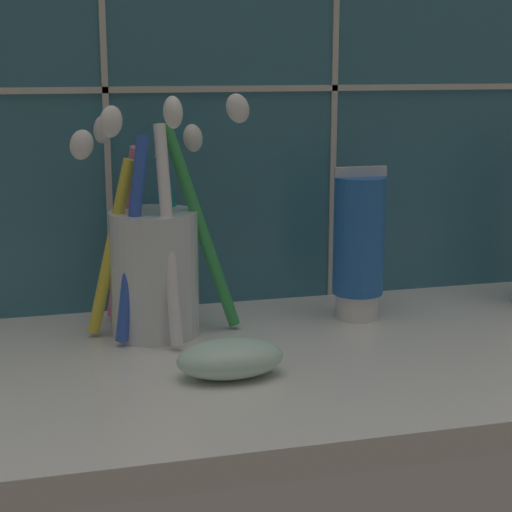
{
  "coord_description": "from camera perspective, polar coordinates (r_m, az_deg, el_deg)",
  "views": [
    {
      "loc": [
        -23.13,
        -55.23,
        22.55
      ],
      "look_at": [
        -7.85,
        2.8,
        8.63
      ],
      "focal_mm": 60.0,
      "sensor_mm": 36.0,
      "label": 1
    }
  ],
  "objects": [
    {
      "name": "sink_counter",
      "position": [
        0.64,
        7.56,
        -6.85
      ],
      "size": [
        76.49,
        28.96,
        2.0
      ],
      "primitive_type": "cube",
      "color": "silver",
      "rests_on": "ground"
    },
    {
      "name": "soap_bar",
      "position": [
        0.57,
        -1.73,
        -6.85
      ],
      "size": [
        7.16,
        4.2,
        2.56
      ],
      "primitive_type": "ellipsoid",
      "color": "silver",
      "rests_on": "sink_counter"
    },
    {
      "name": "toothpaste_tube",
      "position": [
        0.69,
        6.86,
        0.75
      ],
      "size": [
        4.27,
        4.07,
        12.29
      ],
      "color": "white",
      "rests_on": "sink_counter"
    },
    {
      "name": "toothbrush_cup",
      "position": [
        0.65,
        -6.8,
        -0.3
      ],
      "size": [
        13.68,
        11.57,
        18.26
      ],
      "color": "silver",
      "rests_on": "sink_counter"
    },
    {
      "name": "tile_wall_backsplash",
      "position": [
        0.74,
        3.69,
        16.07
      ],
      "size": [
        86.49,
        1.72,
        52.9
      ],
      "color": "#336B7F",
      "rests_on": "ground"
    }
  ]
}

